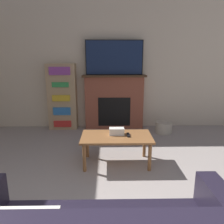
# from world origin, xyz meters

# --- Properties ---
(wall_back) EXTENTS (6.24, 0.06, 2.70)m
(wall_back) POSITION_xyz_m (0.00, 4.36, 1.35)
(wall_back) COLOR beige
(wall_back) RESTS_ON ground_plane
(fireplace) EXTENTS (1.37, 0.28, 1.19)m
(fireplace) POSITION_xyz_m (0.10, 4.22, 0.60)
(fireplace) COLOR brown
(fireplace) RESTS_ON ground_plane
(tv) EXTENTS (1.21, 0.03, 0.72)m
(tv) POSITION_xyz_m (0.10, 4.20, 1.55)
(tv) COLOR black
(tv) RESTS_ON fireplace
(coffee_table) EXTENTS (1.03, 0.57, 0.44)m
(coffee_table) POSITION_xyz_m (0.09, 2.49, 0.38)
(coffee_table) COLOR brown
(coffee_table) RESTS_ON ground_plane
(tissue_box) EXTENTS (0.22, 0.12, 0.10)m
(tissue_box) POSITION_xyz_m (0.09, 2.54, 0.49)
(tissue_box) COLOR white
(tissue_box) RESTS_ON coffee_table
(remote_control) EXTENTS (0.04, 0.15, 0.02)m
(remote_control) POSITION_xyz_m (0.26, 2.49, 0.45)
(remote_control) COLOR black
(remote_control) RESTS_ON coffee_table
(bookshelf) EXTENTS (0.61, 0.29, 1.42)m
(bookshelf) POSITION_xyz_m (-1.03, 4.20, 0.71)
(bookshelf) COLOR tan
(bookshelf) RESTS_ON ground_plane
(storage_basket) EXTENTS (0.35, 0.35, 0.23)m
(storage_basket) POSITION_xyz_m (1.14, 3.84, 0.12)
(storage_basket) COLOR #BCB29E
(storage_basket) RESTS_ON ground_plane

